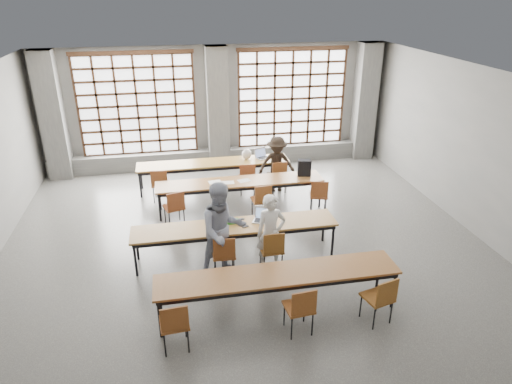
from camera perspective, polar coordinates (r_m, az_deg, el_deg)
floor at (r=9.25m, az=-0.72°, el=-8.18°), size 11.00×11.00×0.00m
ceiling at (r=7.94m, az=-0.85°, el=13.63°), size 11.00×11.00×0.00m
wall_back at (r=13.64m, az=-4.94°, el=10.59°), size 10.00×0.00×10.00m
wall_right at (r=10.48m, az=27.28°, el=3.65°), size 0.00×11.00×11.00m
column_left at (r=13.66m, az=-24.12°, el=8.60°), size 0.60×0.55×3.50m
column_mid at (r=13.37m, az=-4.80°, el=10.32°), size 0.60×0.55×3.50m
column_right at (r=14.53m, az=13.44°, el=10.89°), size 0.60×0.55×3.50m
window_left at (r=13.49m, az=-14.62°, el=10.41°), size 3.32×0.12×3.00m
window_right at (r=13.93m, az=4.50°, el=11.54°), size 3.32×0.12×3.00m
sill_ledge at (r=13.88m, az=-4.63°, el=4.38°), size 9.80×0.35×0.50m
desk_row_a at (r=12.15m, az=-5.32°, el=3.47°), size 4.00×0.70×0.73m
desk_row_b at (r=10.92m, az=-2.00°, el=1.08°), size 4.00×0.70×0.73m
desk_row_c at (r=8.94m, az=-2.61°, el=-4.53°), size 4.00×0.70×0.73m
desk_row_d at (r=7.55m, az=2.78°, el=-10.54°), size 4.00×0.70×0.73m
chair_back_left at (r=11.58m, az=-11.91°, el=1.25°), size 0.46×0.47×0.88m
chair_back_mid at (r=11.71m, az=-1.11°, el=2.08°), size 0.46×0.46×0.88m
chair_back_right at (r=11.87m, az=2.77°, el=2.36°), size 0.46×0.46×0.88m
chair_mid_left at (r=10.30m, az=-10.14°, el=-1.60°), size 0.52×0.52×0.88m
chair_mid_centre at (r=10.47m, az=0.74°, el=-0.73°), size 0.45×0.45×0.88m
chair_mid_right at (r=10.81m, az=7.88°, el=-0.13°), size 0.52×0.52×0.88m
chair_front_left at (r=8.43m, az=-4.02°, el=-7.50°), size 0.44×0.45×0.88m
chair_front_right at (r=8.56m, az=2.05°, el=-6.91°), size 0.43×0.44×0.88m
chair_near_left at (r=6.98m, az=-10.16°, el=-15.67°), size 0.45×0.45×0.88m
chair_near_mid at (r=7.19m, az=5.62°, el=-13.98°), size 0.46×0.46×0.88m
chair_near_right at (r=7.61m, az=15.38°, el=-12.39°), size 0.51×0.52×0.88m
student_male at (r=8.55m, az=1.87°, el=-5.17°), size 0.57×0.39×1.53m
student_female at (r=8.35m, az=-4.18°, el=-4.78°), size 1.02×0.87×1.85m
student_back at (r=11.91m, az=2.61°, el=3.50°), size 0.99×0.61×1.48m
laptop_front at (r=9.06m, az=0.88°, el=-3.18°), size 0.45×0.42×0.26m
laptop_back at (r=12.39m, az=0.73°, el=4.61°), size 0.45×0.42×0.26m
mouse at (r=9.04m, az=3.37°, el=-3.57°), size 0.11×0.08×0.04m
green_box at (r=8.95m, az=-3.02°, el=-3.69°), size 0.26×0.11×0.09m
phone at (r=8.84m, az=-1.37°, el=-4.32°), size 0.14×0.11×0.01m
paper_sheet_a at (r=10.87m, az=-5.17°, el=1.27°), size 0.32×0.25×0.00m
paper_sheet_b at (r=10.81m, az=-3.53°, el=1.18°), size 0.30×0.22×0.00m
paper_sheet_c at (r=10.91m, az=-1.49°, el=1.44°), size 0.34×0.28×0.00m
backpack at (r=11.20m, az=6.06°, el=3.04°), size 0.35×0.26×0.40m
plastic_bag at (r=12.23m, az=-1.17°, el=4.76°), size 0.32×0.29×0.29m
red_pouch at (r=7.06m, az=-10.20°, el=-15.49°), size 0.21×0.11×0.06m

